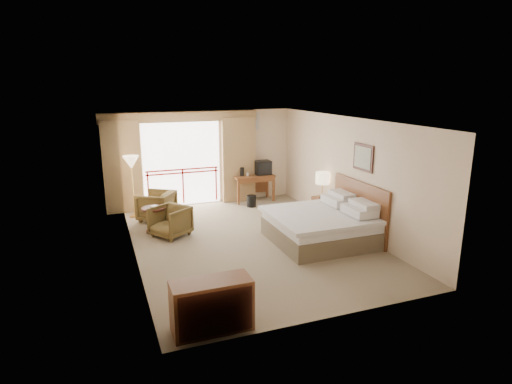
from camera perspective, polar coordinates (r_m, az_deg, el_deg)
name	(u,v)px	position (r m, az deg, el deg)	size (l,w,h in m)	color
floor	(250,241)	(9.72, -0.83, -6.51)	(7.00, 7.00, 0.00)	#807157
ceiling	(249,120)	(9.11, -0.89, 9.56)	(7.00, 7.00, 0.00)	white
wall_back	(209,157)	(12.61, -6.30, 4.63)	(5.00, 5.00, 0.00)	beige
wall_front	(332,234)	(6.28, 10.13, -5.55)	(5.00, 5.00, 0.00)	beige
wall_left	(131,193)	(8.82, -16.32, -0.09)	(7.00, 7.00, 0.00)	beige
wall_right	(348,174)	(10.42, 12.19, 2.34)	(7.00, 7.00, 0.00)	beige
balcony_door	(182,164)	(12.44, -9.83, 3.68)	(2.40, 2.40, 0.00)	white
balcony_railing	(183,178)	(12.50, -9.74, 1.92)	(2.09, 0.03, 1.02)	#A7160E
curtain_left	(122,167)	(12.11, -17.40, 3.18)	(1.00, 0.26, 2.50)	olive
curtain_right	(238,160)	(12.72, -2.40, 4.34)	(1.00, 0.26, 2.50)	olive
valance	(181,117)	(12.17, -10.01, 9.85)	(4.40, 0.22, 0.28)	olive
hvac_vent	(251,121)	(12.83, -0.69, 9.39)	(0.50, 0.04, 0.50)	silver
bed	(322,225)	(9.67, 8.78, -4.42)	(2.13, 2.06, 0.97)	brown
headboard	(359,209)	(10.08, 13.62, -2.25)	(0.06, 2.10, 1.30)	#5E3019
framed_art	(363,157)	(9.82, 14.09, 4.49)	(0.04, 0.72, 0.60)	black
nightstand	(322,208)	(11.30, 8.83, -2.13)	(0.40, 0.48, 0.58)	#5E3019
table_lamp	(323,179)	(11.15, 8.86, 1.79)	(0.36, 0.36, 0.63)	tan
phone	(324,198)	(11.06, 9.05, -0.73)	(0.18, 0.14, 0.08)	black
desk	(253,180)	(12.83, -0.45, 1.56)	(1.21, 0.59, 0.79)	#5E3019
tv	(263,168)	(12.81, 0.91, 3.27)	(0.46, 0.37, 0.42)	black
coffee_maker	(242,172)	(12.61, -1.86, 2.71)	(0.12, 0.12, 0.26)	black
cup	(248,174)	(12.63, -1.14, 2.37)	(0.07, 0.07, 0.10)	white
wastebasket	(251,201)	(12.27, -0.61, -1.21)	(0.27, 0.27, 0.33)	black
armchair_far	(157,220)	(11.42, -13.03, -3.66)	(0.81, 0.84, 0.76)	#4D3D20
armchair_near	(171,236)	(10.21, -11.28, -5.75)	(0.76, 0.78, 0.71)	#4D3D20
side_table	(154,215)	(10.42, -13.48, -3.05)	(0.56, 0.56, 0.60)	black
book	(153,207)	(10.36, -13.55, -2.02)	(0.16, 0.21, 0.02)	white
floor_lamp	(131,165)	(11.54, -16.31, 3.53)	(0.42, 0.42, 1.64)	tan
dresser	(212,306)	(6.33, -5.91, -14.84)	(1.15, 0.49, 0.76)	#5E3019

